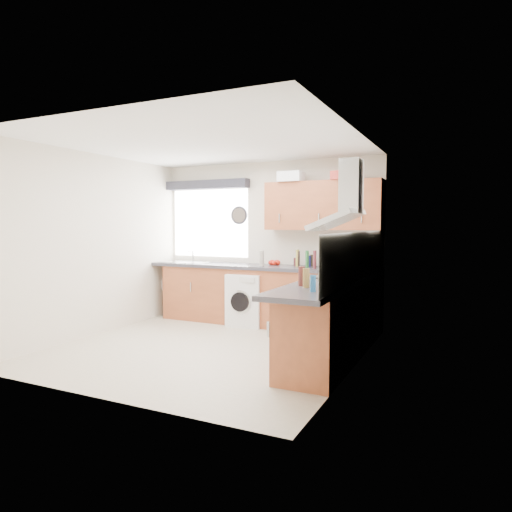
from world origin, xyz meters
The scene contains 39 objects.
ground_plane centered at (0.00, 0.00, 0.00)m, with size 3.60×3.60×0.00m, color beige.
ceiling centered at (0.00, 0.00, 2.50)m, with size 3.60×3.60×0.02m, color white.
wall_back centered at (0.00, 1.80, 1.25)m, with size 3.60×0.02×2.50m, color silver.
wall_front centered at (0.00, -1.80, 1.25)m, with size 3.60×0.02×2.50m, color silver.
wall_left centered at (-1.80, 0.00, 1.25)m, with size 0.02×3.60×2.50m, color silver.
wall_right centered at (1.80, 0.00, 1.25)m, with size 0.02×3.60×2.50m, color silver.
window centered at (-1.05, 1.79, 1.55)m, with size 1.40×0.02×1.10m, color white.
window_blind centered at (-1.05, 1.70, 2.18)m, with size 1.50×0.18×0.14m, color #25242D.
splashback centered at (1.79, 0.30, 1.18)m, with size 0.01×3.00×0.54m, color white.
base_cab_back centered at (-0.10, 1.51, 0.43)m, with size 3.00×0.58×0.86m, color brown.
base_cab_corner centered at (1.50, 1.50, 0.43)m, with size 0.60×0.60×0.86m, color brown.
base_cab_right centered at (1.51, 0.15, 0.43)m, with size 0.58×2.10×0.86m, color brown.
worktop_back centered at (0.00, 1.50, 0.89)m, with size 3.60×0.62×0.05m, color #2C2B32.
worktop_right centered at (1.50, 0.00, 0.89)m, with size 0.62×2.42×0.05m, color #2C2B32.
sink centered at (-1.33, 1.50, 0.95)m, with size 0.84×0.46×0.10m, color #AAAEB3, non-canonical shape.
oven centered at (1.50, 0.30, 0.42)m, with size 0.56×0.58×0.85m, color black.
hob_plate centered at (1.50, 0.30, 0.92)m, with size 0.52×0.52×0.01m, color #AAAEB3.
extractor_hood centered at (1.60, 0.30, 1.77)m, with size 0.52×0.78×0.66m, color #AAAEB3, non-canonical shape.
upper_cabinets centered at (0.95, 1.62, 1.80)m, with size 1.70×0.35×0.70m, color brown.
washing_machine centered at (-0.15, 1.40, 0.39)m, with size 0.54×0.52×0.79m, color white.
wall_clock centered at (-0.50, 1.78, 1.68)m, with size 0.29×0.29×0.04m, color #25242D.
casserole centered at (0.50, 1.52, 2.22)m, with size 0.35×0.25×0.15m, color white.
storage_box centered at (1.25, 1.52, 2.21)m, with size 0.26×0.22×0.12m, color #B43329.
utensil_pot centered at (1.15, 1.35, 0.99)m, with size 0.11×0.11×0.15m, color slate.
kitchen_roll centered at (1.35, 1.04, 1.03)m, with size 0.11×0.11×0.24m, color white.
tomato_cluster centered at (0.18, 1.65, 0.95)m, with size 0.16×0.16×0.07m, color red, non-canonical shape.
jar_0 centered at (0.53, 1.64, 0.97)m, with size 0.06×0.06×0.12m, color #44181C.
jar_1 centered at (0.60, 1.56, 1.02)m, with size 0.05×0.05×0.23m, color black.
jar_2 centered at (0.74, 1.63, 0.99)m, with size 0.07×0.07×0.16m, color navy.
jar_3 centered at (0.92, 1.35, 1.04)m, with size 0.05×0.05×0.25m, color #571F24.
jar_4 centered at (0.59, 1.56, 1.03)m, with size 0.05×0.05×0.25m, color #A18F37.
jar_5 centered at (0.79, 1.41, 1.03)m, with size 0.05×0.05×0.25m, color #1F5726.
jar_6 centered at (1.05, 1.54, 1.01)m, with size 0.06×0.06×0.19m, color #163F1D.
jar_7 centered at (1.09, 1.70, 0.96)m, with size 0.04×0.04×0.10m, color brown.
jar_8 centered at (0.77, 1.68, 1.00)m, with size 0.07×0.07×0.17m, color #2E2719.
jar_9 centered at (0.08, 1.41, 1.02)m, with size 0.07×0.07×0.23m, color gray.
bottle_0 centered at (1.59, -0.75, 0.99)m, with size 0.06×0.06×0.16m, color #1C5488.
bottle_1 centered at (1.44, -0.50, 1.00)m, with size 0.07×0.07×0.19m, color olive.
bottle_2 centered at (1.36, -0.41, 1.01)m, with size 0.07×0.07×0.20m, color #58231F.
Camera 1 is at (2.91, -4.74, 1.53)m, focal length 32.00 mm.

